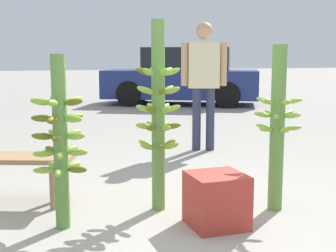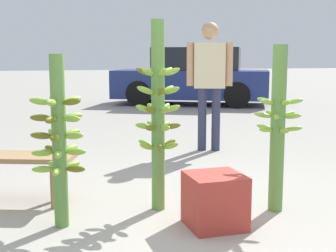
{
  "view_description": "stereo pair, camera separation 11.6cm",
  "coord_description": "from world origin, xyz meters",
  "px_view_note": "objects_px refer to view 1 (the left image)",
  "views": [
    {
      "loc": [
        -1.2,
        -3.11,
        1.25
      ],
      "look_at": [
        0.02,
        0.47,
        0.68
      ],
      "focal_mm": 50.0,
      "sensor_mm": 36.0,
      "label": 1
    },
    {
      "loc": [
        -1.09,
        -3.15,
        1.25
      ],
      "look_at": [
        0.02,
        0.47,
        0.68
      ],
      "focal_mm": 50.0,
      "sensor_mm": 36.0,
      "label": 2
    }
  ],
  "objects_px": {
    "parked_car": "(183,77)",
    "banana_stalk_left": "(60,140)",
    "banana_stalk_center": "(158,114)",
    "produce_crate": "(216,200)",
    "banana_stalk_right": "(277,127)",
    "vendor_person": "(204,74)"
  },
  "relations": [
    {
      "from": "banana_stalk_left",
      "to": "vendor_person",
      "type": "relative_size",
      "value": 0.75
    },
    {
      "from": "banana_stalk_center",
      "to": "produce_crate",
      "type": "distance_m",
      "value": 0.83
    },
    {
      "from": "vendor_person",
      "to": "produce_crate",
      "type": "xyz_separation_m",
      "value": [
        -1.03,
        -2.66,
        -0.82
      ]
    },
    {
      "from": "banana_stalk_right",
      "to": "vendor_person",
      "type": "bearing_deg",
      "value": 80.51
    },
    {
      "from": "banana_stalk_center",
      "to": "banana_stalk_left",
      "type": "bearing_deg",
      "value": -168.01
    },
    {
      "from": "banana_stalk_right",
      "to": "parked_car",
      "type": "bearing_deg",
      "value": 74.4
    },
    {
      "from": "banana_stalk_left",
      "to": "vendor_person",
      "type": "height_order",
      "value": "vendor_person"
    },
    {
      "from": "banana_stalk_left",
      "to": "banana_stalk_center",
      "type": "distance_m",
      "value": 0.82
    },
    {
      "from": "banana_stalk_left",
      "to": "banana_stalk_center",
      "type": "relative_size",
      "value": 0.83
    },
    {
      "from": "vendor_person",
      "to": "parked_car",
      "type": "xyz_separation_m",
      "value": [
        1.89,
        5.79,
        -0.31
      ]
    },
    {
      "from": "banana_stalk_right",
      "to": "produce_crate",
      "type": "height_order",
      "value": "banana_stalk_right"
    },
    {
      "from": "vendor_person",
      "to": "produce_crate",
      "type": "bearing_deg",
      "value": 89.72
    },
    {
      "from": "banana_stalk_right",
      "to": "vendor_person",
      "type": "height_order",
      "value": "vendor_person"
    },
    {
      "from": "banana_stalk_center",
      "to": "parked_car",
      "type": "relative_size",
      "value": 0.36
    },
    {
      "from": "banana_stalk_center",
      "to": "parked_car",
      "type": "bearing_deg",
      "value": 67.99
    },
    {
      "from": "parked_car",
      "to": "banana_stalk_left",
      "type": "bearing_deg",
      "value": -178.68
    },
    {
      "from": "banana_stalk_center",
      "to": "banana_stalk_right",
      "type": "xyz_separation_m",
      "value": [
        0.9,
        -0.31,
        -0.1
      ]
    },
    {
      "from": "banana_stalk_center",
      "to": "parked_car",
      "type": "distance_m",
      "value": 8.56
    },
    {
      "from": "parked_car",
      "to": "produce_crate",
      "type": "height_order",
      "value": "parked_car"
    },
    {
      "from": "parked_car",
      "to": "produce_crate",
      "type": "relative_size",
      "value": 10.79
    },
    {
      "from": "parked_car",
      "to": "produce_crate",
      "type": "distance_m",
      "value": 8.95
    },
    {
      "from": "banana_stalk_left",
      "to": "banana_stalk_center",
      "type": "xyz_separation_m",
      "value": [
        0.79,
        0.17,
        0.13
      ]
    }
  ]
}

